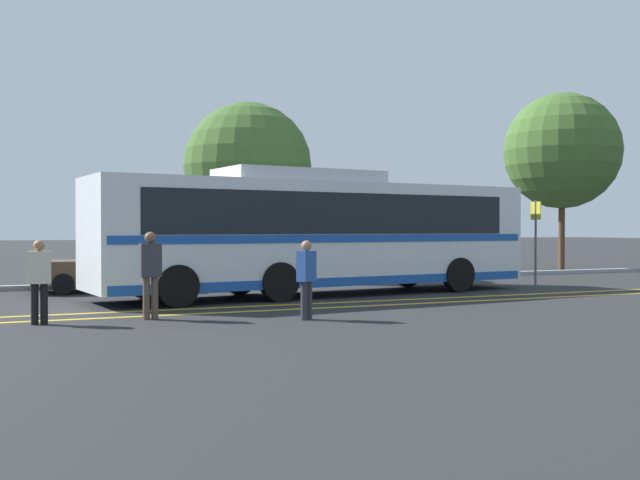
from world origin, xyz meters
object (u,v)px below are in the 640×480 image
Objects in this scene: pedestrian_1 at (150,269)px; bus_stop_sign at (536,233)px; tree_0 at (248,167)px; transit_bus at (320,231)px; pedestrian_2 at (306,275)px; parked_car_1 at (113,266)px; pedestrian_0 at (39,277)px; tree_1 at (562,151)px.

pedestrian_1 is 0.65× the size of bus_stop_sign.
bus_stop_sign is 10.73m from tree_0.
transit_bus is 5.77m from pedestrian_2.
parked_car_1 is 7.39m from pedestrian_1.
tree_0 is at bearing -146.10° from bus_stop_sign.
tree_0 is (7.88, 11.34, 3.22)m from pedestrian_0.
parked_car_1 is 2.57× the size of pedestrian_1.
tree_0 reaches higher than pedestrian_1.
bus_stop_sign reaches higher than parked_car_1.
tree_1 is (7.93, 7.80, 3.61)m from bus_stop_sign.
tree_1 is at bearing 128.14° from bus_stop_sign.
pedestrian_0 is at bearing -69.51° from transit_bus.
pedestrian_0 is at bearing -124.79° from tree_0.
parked_car_1 is 0.70× the size of tree_0.
transit_bus reaches higher than pedestrian_2.
transit_bus is 17.14m from tree_1.
pedestrian_1 is 12.99m from bus_stop_sign.
transit_bus is 8.21× the size of pedestrian_2.
parked_car_1 is (-5.09, 3.56, -1.03)m from transit_bus.
pedestrian_2 is 0.25× the size of tree_0.
bus_stop_sign reaches higher than pedestrian_2.
pedestrian_2 is (2.87, -1.30, -0.11)m from pedestrian_1.
bus_stop_sign is at bearing -49.71° from tree_0.
transit_bus is at bearing -121.67° from parked_car_1.
parked_car_1 is at bearing -114.47° from bus_stop_sign.
tree_0 reaches higher than parked_car_1.
pedestrian_2 is at bearing -144.63° from tree_1.
parked_car_1 is at bearing -169.31° from tree_1.
pedestrian_2 is (4.98, -1.32, -0.02)m from pedestrian_0.
pedestrian_0 is 2.11m from pedestrian_1.
pedestrian_2 is at bearing 152.50° from pedestrian_1.
pedestrian_0 is (-2.41, -7.36, 0.18)m from parked_car_1.
transit_bus is 2.01× the size of tree_0.
parked_car_1 is at bearing -143.96° from tree_0.
bus_stop_sign is at bearing -135.47° from tree_1.
pedestrian_1 reaches higher than pedestrian_2.
tree_0 is (5.47, 3.98, 3.40)m from parked_car_1.
parked_car_1 is 7.75m from pedestrian_0.
transit_bus is at bearing -92.87° from tree_0.
tree_1 is (20.45, 11.18, 4.30)m from pedestrian_1.
bus_stop_sign is (12.23, -3.99, 0.97)m from parked_car_1.
parked_car_1 is at bearing 79.98° from pedestrian_0.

